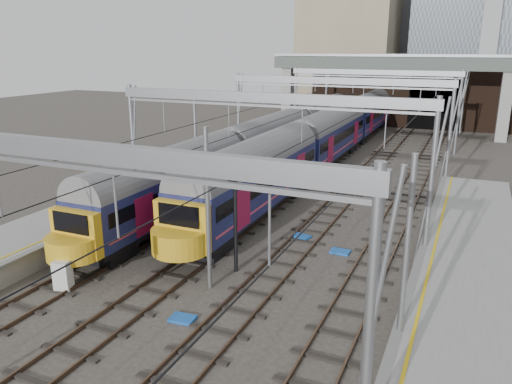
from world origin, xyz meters
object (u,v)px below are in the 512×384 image
at_px(train_main, 351,123).
at_px(relay_cabinet, 63,276).
at_px(train_second, 269,141).
at_px(signal_near_centre, 235,204).

distance_m(train_main, relay_cabinet, 36.69).
xyz_separation_m(train_second, relay_cabinet, (0.40, -23.99, -1.71)).
bearing_deg(train_second, train_main, 72.23).
distance_m(train_second, relay_cabinet, 24.05).
bearing_deg(train_second, relay_cabinet, -89.05).
xyz_separation_m(train_main, relay_cabinet, (-3.60, -36.46, -1.84)).
distance_m(train_second, signal_near_centre, 20.42).
relative_size(train_main, relay_cabinet, 48.58).
xyz_separation_m(signal_near_centre, relay_cabinet, (-5.91, -4.59, -2.64)).
height_order(train_main, relay_cabinet, train_main).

